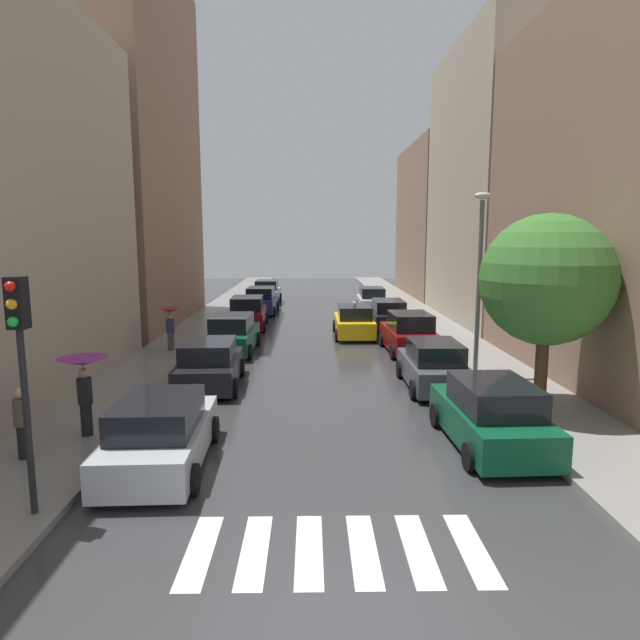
% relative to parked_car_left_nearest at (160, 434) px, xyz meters
% --- Properties ---
extents(ground_plane, '(28.00, 72.00, 0.04)m').
position_rel_parked_car_left_nearest_xyz_m(ground_plane, '(3.77, 18.92, -0.78)').
color(ground_plane, '#363638').
extents(sidewalk_left, '(3.00, 72.00, 0.15)m').
position_rel_parked_car_left_nearest_xyz_m(sidewalk_left, '(-2.73, 18.92, -0.69)').
color(sidewalk_left, gray).
rests_on(sidewalk_left, ground).
extents(sidewalk_right, '(3.00, 72.00, 0.15)m').
position_rel_parked_car_left_nearest_xyz_m(sidewalk_right, '(10.27, 18.92, -0.69)').
color(sidewalk_right, gray).
rests_on(sidewalk_right, ground).
extents(crosswalk_stripes, '(4.95, 2.20, 0.01)m').
position_rel_parked_car_left_nearest_xyz_m(crosswalk_stripes, '(3.77, -3.38, -0.76)').
color(crosswalk_stripes, silver).
rests_on(crosswalk_stripes, ground).
extents(building_left_mid, '(6.00, 13.86, 20.33)m').
position_rel_parked_car_left_nearest_xyz_m(building_left_mid, '(-7.23, 20.60, 9.40)').
color(building_left_mid, '#8C6B56').
rests_on(building_left_mid, ground).
extents(building_right_mid, '(6.00, 13.52, 16.16)m').
position_rel_parked_car_left_nearest_xyz_m(building_right_mid, '(14.77, 21.55, 7.32)').
color(building_right_mid, '#B2A38C').
rests_on(building_right_mid, ground).
extents(building_right_far, '(6.00, 14.15, 12.68)m').
position_rel_parked_car_left_nearest_xyz_m(building_right_far, '(14.77, 35.77, 5.58)').
color(building_right_far, '#8C6B56').
rests_on(building_right_far, ground).
extents(parked_car_left_nearest, '(2.23, 4.46, 1.62)m').
position_rel_parked_car_left_nearest_xyz_m(parked_car_left_nearest, '(0.00, 0.00, 0.00)').
color(parked_car_left_nearest, '#B2B7BF').
rests_on(parked_car_left_nearest, ground).
extents(parked_car_left_second, '(2.28, 4.28, 1.62)m').
position_rel_parked_car_left_nearest_xyz_m(parked_car_left_second, '(-0.12, 6.65, -0.00)').
color(parked_car_left_second, black).
rests_on(parked_car_left_second, ground).
extents(parked_car_left_third, '(2.18, 4.51, 1.70)m').
position_rel_parked_car_left_nearest_xyz_m(parked_car_left_third, '(-0.12, 12.29, 0.03)').
color(parked_car_left_third, '#0C4C2D').
rests_on(parked_car_left_third, ground).
extents(parked_car_left_fourth, '(2.25, 4.57, 1.79)m').
position_rel_parked_car_left_nearest_xyz_m(parked_car_left_fourth, '(-0.18, 18.81, 0.07)').
color(parked_car_left_fourth, maroon).
rests_on(parked_car_left_fourth, ground).
extents(parked_car_left_fifth, '(2.20, 4.54, 1.76)m').
position_rel_parked_car_left_nearest_xyz_m(parked_car_left_fifth, '(0.04, 24.84, 0.06)').
color(parked_car_left_fifth, navy).
rests_on(parked_car_left_fifth, ground).
extents(parked_car_left_sixth, '(2.07, 4.14, 1.79)m').
position_rel_parked_car_left_nearest_xyz_m(parked_car_left_sixth, '(0.02, 30.20, 0.07)').
color(parked_car_left_sixth, '#B2B7BF').
rests_on(parked_car_left_sixth, ground).
extents(parked_car_right_nearest, '(2.26, 4.39, 1.68)m').
position_rel_parked_car_left_nearest_xyz_m(parked_car_right_nearest, '(7.77, 1.08, 0.02)').
color(parked_car_right_nearest, '#0C4C2D').
rests_on(parked_car_right_nearest, ground).
extents(parked_car_right_second, '(2.02, 4.12, 1.63)m').
position_rel_parked_car_left_nearest_xyz_m(parked_car_right_second, '(7.53, 6.33, 0.00)').
color(parked_car_right_second, '#474C51').
rests_on(parked_car_right_second, ground).
extents(parked_car_right_third, '(2.26, 4.31, 1.80)m').
position_rel_parked_car_left_nearest_xyz_m(parked_car_right_third, '(7.71, 12.10, 0.07)').
color(parked_car_right_third, maroon).
rests_on(parked_car_right_third, ground).
extents(parked_car_right_fourth, '(2.05, 4.61, 1.61)m').
position_rel_parked_car_left_nearest_xyz_m(parked_car_right_fourth, '(7.70, 18.67, -0.01)').
color(parked_car_right_fourth, black).
rests_on(parked_car_right_fourth, ground).
extents(parked_car_right_fifth, '(2.01, 4.13, 1.69)m').
position_rel_parked_car_left_nearest_xyz_m(parked_car_right_fifth, '(7.51, 25.24, 0.03)').
color(parked_car_right_fifth, silver).
rests_on(parked_car_right_fifth, ground).
extents(taxi_midroad, '(2.07, 4.34, 1.81)m').
position_rel_parked_car_left_nearest_xyz_m(taxi_midroad, '(5.59, 16.10, 0.00)').
color(taxi_midroad, yellow).
rests_on(taxi_midroad, ground).
extents(pedestrian_near_tree, '(1.19, 1.19, 2.00)m').
position_rel_parked_car_left_nearest_xyz_m(pedestrian_near_tree, '(-2.30, 1.63, 0.92)').
color(pedestrian_near_tree, black).
rests_on(pedestrian_near_tree, sidewalk_left).
extents(pedestrian_by_kerb, '(0.97, 0.97, 1.86)m').
position_rel_parked_car_left_nearest_xyz_m(pedestrian_by_kerb, '(-2.82, 12.15, 0.74)').
color(pedestrian_by_kerb, brown).
rests_on(pedestrian_by_kerb, sidewalk_left).
extents(pedestrian_far_side, '(0.36, 0.36, 1.63)m').
position_rel_parked_car_left_nearest_xyz_m(pedestrian_far_side, '(-3.13, 0.20, 0.24)').
color(pedestrian_far_side, black).
rests_on(pedestrian_far_side, sidewalk_left).
extents(street_tree_right, '(3.73, 3.73, 5.63)m').
position_rel_parked_car_left_nearest_xyz_m(street_tree_right, '(10.04, 3.64, 3.14)').
color(street_tree_right, '#513823').
rests_on(street_tree_right, sidewalk_right).
extents(traffic_light_left_corner, '(0.30, 0.42, 4.30)m').
position_rel_parked_car_left_nearest_xyz_m(traffic_light_left_corner, '(-1.68, -2.35, 2.52)').
color(traffic_light_left_corner, black).
rests_on(traffic_light_left_corner, sidewalk_left).
extents(lamp_post_right, '(0.60, 0.28, 6.48)m').
position_rel_parked_car_left_nearest_xyz_m(lamp_post_right, '(9.32, 7.55, 3.15)').
color(lamp_post_right, '#595B60').
rests_on(lamp_post_right, sidewalk_right).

